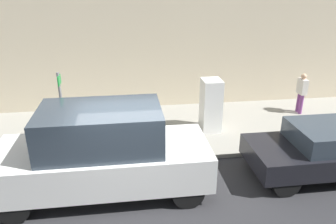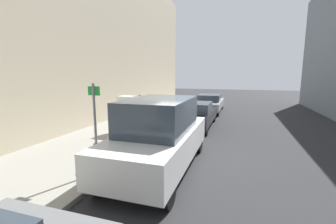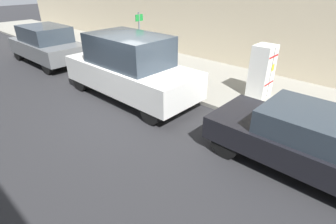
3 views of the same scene
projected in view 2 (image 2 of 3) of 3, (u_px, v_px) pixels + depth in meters
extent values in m
plane|color=#28282B|center=(186.00, 163.00, 7.38)|extent=(80.00, 80.00, 0.00)
cube|color=gray|center=(86.00, 149.00, 8.55)|extent=(4.23, 44.00, 0.13)
cube|color=beige|center=(10.00, 7.00, 8.60)|extent=(1.88, 39.60, 10.83)
cube|color=white|center=(127.00, 114.00, 10.77)|extent=(0.74, 0.61, 1.74)
cube|color=black|center=(130.00, 113.00, 11.06)|extent=(0.01, 0.01, 1.66)
cube|color=yellow|center=(128.00, 110.00, 11.06)|extent=(0.16, 0.01, 0.22)
cube|color=red|center=(130.00, 102.00, 10.97)|extent=(0.66, 0.01, 0.05)
cube|color=red|center=(130.00, 120.00, 11.12)|extent=(0.66, 0.01, 0.05)
cylinder|color=#47443F|center=(117.00, 150.00, 8.26)|extent=(0.70, 0.70, 0.02)
cylinder|color=slate|center=(96.00, 130.00, 6.12)|extent=(0.07, 0.07, 2.51)
cube|color=#198C33|center=(94.00, 91.00, 5.97)|extent=(0.36, 0.02, 0.24)
cylinder|color=slate|center=(97.00, 157.00, 6.65)|extent=(0.22, 0.22, 0.67)
sphere|color=slate|center=(97.00, 145.00, 6.59)|extent=(0.20, 0.20, 0.20)
cylinder|color=#7A3D7F|center=(139.00, 111.00, 14.71)|extent=(0.14, 0.14, 0.75)
cylinder|color=#7A3D7F|center=(142.00, 111.00, 14.65)|extent=(0.14, 0.14, 0.75)
cube|color=beige|center=(140.00, 101.00, 14.57)|extent=(0.44, 0.22, 0.57)
sphere|color=tan|center=(140.00, 95.00, 14.51)|extent=(0.20, 0.20, 0.20)
cube|color=silver|center=(160.00, 144.00, 6.79)|extent=(1.98, 4.98, 0.85)
cube|color=#2D3842|center=(159.00, 115.00, 6.65)|extent=(1.74, 2.74, 0.95)
cylinder|color=black|center=(155.00, 139.00, 8.88)|extent=(0.22, 0.73, 0.73)
cylinder|color=black|center=(198.00, 143.00, 8.36)|extent=(0.22, 0.73, 0.73)
cylinder|color=black|center=(99.00, 180.00, 5.36)|extent=(0.22, 0.73, 0.73)
cylinder|color=black|center=(167.00, 192.00, 4.84)|extent=(0.22, 0.73, 0.73)
cube|color=black|center=(196.00, 116.00, 12.43)|extent=(1.78, 4.59, 0.55)
cube|color=#2D3842|center=(196.00, 107.00, 12.13)|extent=(1.57, 1.93, 0.50)
cylinder|color=black|center=(189.00, 115.00, 14.30)|extent=(0.22, 0.68, 0.68)
cylinder|color=black|center=(214.00, 116.00, 13.84)|extent=(0.22, 0.68, 0.68)
cylinder|color=black|center=(174.00, 126.00, 11.10)|extent=(0.22, 0.68, 0.68)
cylinder|color=black|center=(205.00, 129.00, 10.64)|extent=(0.22, 0.68, 0.68)
cube|color=silver|center=(209.00, 104.00, 17.60)|extent=(1.89, 4.79, 0.55)
cube|color=#2D3842|center=(209.00, 98.00, 17.29)|extent=(1.66, 2.01, 0.50)
cylinder|color=black|center=(203.00, 104.00, 19.60)|extent=(0.22, 0.65, 0.65)
cylinder|color=black|center=(222.00, 105.00, 19.11)|extent=(0.22, 0.65, 0.65)
cylinder|color=black|center=(195.00, 111.00, 16.18)|extent=(0.22, 0.65, 0.65)
cylinder|color=black|center=(217.00, 112.00, 15.69)|extent=(0.22, 0.65, 0.65)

